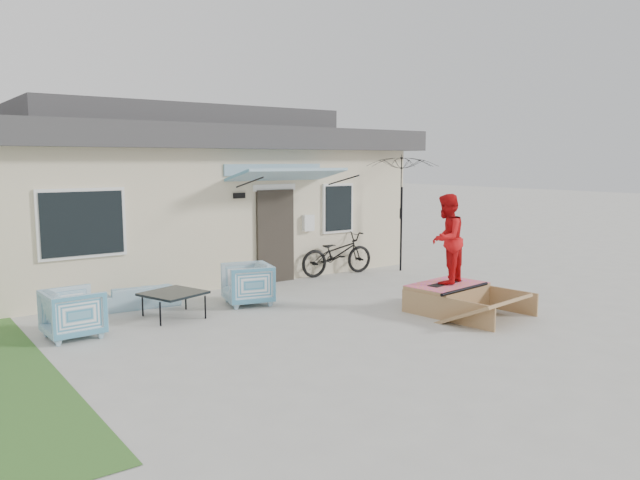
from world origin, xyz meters
TOP-DOWN VIEW (x-y plane):
  - ground at (0.00, 0.00)m, footprint 90.00×90.00m
  - house at (0.00, 7.99)m, footprint 10.80×8.49m
  - loveseat at (-2.36, 3.95)m, footprint 1.49×0.59m
  - armchair_left at (-3.90, 2.61)m, footprint 0.81×0.86m
  - armchair_right at (-0.61, 2.92)m, footprint 0.99×1.03m
  - coffee_table at (-2.15, 2.84)m, footprint 1.16×1.16m
  - bicycle at (2.65, 4.31)m, footprint 2.02×0.84m
  - patio_umbrella at (4.29, 3.81)m, footprint 2.20×2.11m
  - skate_ramp at (2.18, 0.37)m, footprint 1.65×2.06m
  - skateboard at (2.17, 0.41)m, footprint 0.87×0.34m
  - skater at (2.17, 0.41)m, footprint 0.98×0.88m

SIDE VIEW (x-z plane):
  - ground at x=0.00m, z-range 0.00..0.00m
  - coffee_table at x=-2.15m, z-range 0.00..0.45m
  - skate_ramp at x=2.18m, z-range 0.00..0.48m
  - loveseat at x=-2.36m, z-range 0.00..0.57m
  - armchair_left at x=-3.90m, z-range 0.00..0.85m
  - armchair_right at x=-0.61m, z-range 0.00..0.88m
  - skateboard at x=2.17m, z-range 0.48..0.53m
  - bicycle at x=2.65m, z-range 0.00..1.26m
  - skater at x=2.17m, z-range 0.53..2.18m
  - patio_umbrella at x=4.29m, z-range 0.65..2.85m
  - house at x=0.00m, z-range -0.11..3.99m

